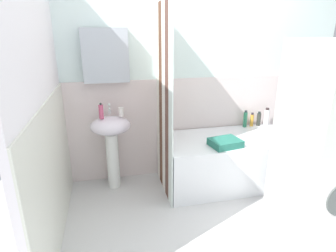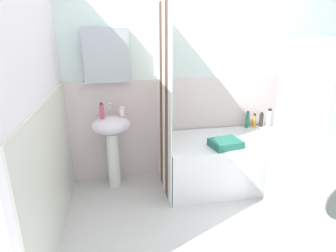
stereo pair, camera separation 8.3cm
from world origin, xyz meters
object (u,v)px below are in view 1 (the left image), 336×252
(toothbrush_cup, at_px, (121,112))
(washer_dryer_stack, at_px, (323,140))
(bathtub, at_px, (227,160))
(shampoo_bottle, at_px, (245,119))
(sink, at_px, (111,137))
(conditioner_bottle, at_px, (266,117))
(lotion_bottle, at_px, (252,120))
(towel_folded, at_px, (225,143))
(soap_dispenser, at_px, (101,112))
(body_wash_bottle, at_px, (259,119))

(toothbrush_cup, xyz_separation_m, washer_dryer_stack, (1.64, -1.06, -0.06))
(bathtub, height_order, shampoo_bottle, shampoo_bottle)
(sink, xyz_separation_m, shampoo_bottle, (1.67, 0.12, 0.05))
(sink, relative_size, washer_dryer_stack, 0.51)
(conditioner_bottle, bearing_deg, bathtub, -155.17)
(lotion_bottle, bearing_deg, washer_dryer_stack, -90.40)
(towel_folded, height_order, washer_dryer_stack, washer_dryer_stack)
(soap_dispenser, relative_size, shampoo_bottle, 0.80)
(lotion_bottle, relative_size, washer_dryer_stack, 0.10)
(sink, distance_m, lotion_bottle, 1.78)
(soap_dispenser, height_order, toothbrush_cup, soap_dispenser)
(soap_dispenser, height_order, body_wash_bottle, soap_dispenser)
(body_wash_bottle, height_order, lotion_bottle, body_wash_bottle)
(toothbrush_cup, distance_m, body_wash_bottle, 1.76)
(toothbrush_cup, distance_m, conditioner_bottle, 1.85)
(body_wash_bottle, height_order, washer_dryer_stack, washer_dryer_stack)
(sink, xyz_separation_m, body_wash_bottle, (1.86, 0.13, 0.03))
(toothbrush_cup, distance_m, lotion_bottle, 1.67)
(toothbrush_cup, height_order, lotion_bottle, toothbrush_cup)
(bathtub, height_order, body_wash_bottle, body_wash_bottle)
(bathtub, bearing_deg, shampoo_bottle, 41.13)
(bathtub, bearing_deg, soap_dispenser, 173.90)
(conditioner_bottle, distance_m, towel_folded, 0.95)
(soap_dispenser, distance_m, bathtub, 1.55)
(shampoo_bottle, bearing_deg, soap_dispenser, -174.78)
(sink, height_order, conditioner_bottle, sink)
(lotion_bottle, bearing_deg, body_wash_bottle, -2.78)
(sink, bearing_deg, washer_dryer_stack, -31.10)
(lotion_bottle, bearing_deg, towel_folded, -138.12)
(conditioner_bottle, distance_m, lotion_bottle, 0.19)
(conditioner_bottle, height_order, body_wash_bottle, conditioner_bottle)
(conditioner_bottle, xyz_separation_m, towel_folded, (-0.79, -0.52, -0.07))
(body_wash_bottle, height_order, shampoo_bottle, shampoo_bottle)
(toothbrush_cup, bearing_deg, soap_dispenser, -169.91)
(conditioner_bottle, height_order, towel_folded, conditioner_bottle)
(toothbrush_cup, relative_size, conditioner_bottle, 0.42)
(sink, xyz_separation_m, toothbrush_cup, (0.12, -0.00, 0.28))
(bathtub, xyz_separation_m, washer_dryer_stack, (0.45, -0.87, 0.55))
(toothbrush_cup, distance_m, bathtub, 1.35)
(sink, bearing_deg, bathtub, -8.22)
(toothbrush_cup, xyz_separation_m, shampoo_bottle, (1.55, 0.12, -0.23))
(body_wash_bottle, bearing_deg, soap_dispenser, -175.12)
(body_wash_bottle, height_order, towel_folded, body_wash_bottle)
(bathtub, xyz_separation_m, lotion_bottle, (0.46, 0.32, 0.37))
(sink, height_order, lotion_bottle, sink)
(sink, bearing_deg, lotion_bottle, 4.25)
(sink, distance_m, body_wash_bottle, 1.87)
(conditioner_bottle, xyz_separation_m, lotion_bottle, (-0.19, 0.02, -0.03))
(shampoo_bottle, bearing_deg, bathtub, -138.87)
(sink, xyz_separation_m, lotion_bottle, (1.77, 0.13, 0.03))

